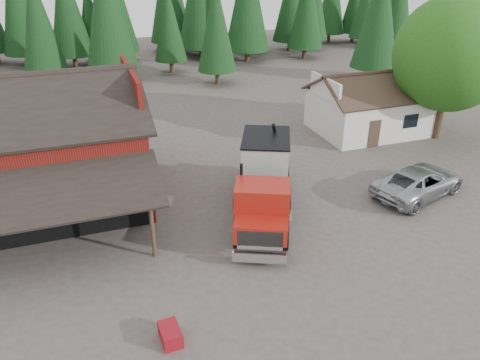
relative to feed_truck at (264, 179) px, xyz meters
name	(u,v)px	position (x,y,z in m)	size (l,w,h in m)	color
ground	(283,257)	(-0.65, -4.02, -2.04)	(120.00, 120.00, 0.00)	#4B413B
red_barn	(27,155)	(-11.65, 5.88, 0.65)	(12.80, 13.63, 7.18)	maroon
farmhouse	(369,110)	(12.35, 8.97, -0.38)	(8.60, 6.42, 4.65)	silver
deciduous_tree	(451,58)	(16.36, 5.95, 3.87)	(8.00, 8.00, 10.20)	#382619
conifer_backdrop	(142,63)	(-0.65, 37.98, -2.04)	(76.00, 16.00, 16.00)	black
near_pine_b	(216,25)	(5.35, 25.98, 3.85)	(3.96, 3.96, 10.40)	#382619
near_pine_c	(380,12)	(21.35, 21.98, 4.85)	(4.84, 4.84, 12.40)	#382619
near_pine_d	(106,8)	(-4.65, 29.98, 5.35)	(5.28, 5.28, 13.40)	#382619
feed_truck	(264,179)	(0.00, 0.00, 0.00)	(6.32, 9.88, 4.37)	black
silver_car	(419,182)	(9.17, -1.02, -1.20)	(2.80, 6.07, 1.69)	#A8ACB0
equip_box	(170,335)	(-6.65, -7.33, -1.74)	(0.70, 1.10, 0.60)	maroon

